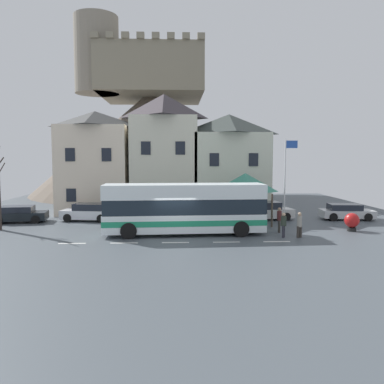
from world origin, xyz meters
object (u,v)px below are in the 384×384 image
Objects in this scene: parked_car_02 at (346,212)px; public_bench at (263,213)px; parked_car_00 at (265,211)px; pedestrian_01 at (279,218)px; pedestrian_02 at (284,223)px; parked_car_01 at (89,212)px; pedestrian_00 at (299,225)px; harbour_buoy at (352,221)px; transit_bus at (184,209)px; townhouse_01 at (164,153)px; hilltop_castle at (151,136)px; flagpole at (286,175)px; townhouse_00 at (96,162)px; bus_shelter at (245,183)px; townhouse_02 at (229,163)px; parked_car_03 at (19,214)px; pedestrian_03 at (257,216)px.

parked_car_02 is 6.60m from public_bench.
parked_car_00 is 5.55m from pedestrian_01.
public_bench is (0.45, 7.57, -0.43)m from pedestrian_02.
pedestrian_00 reaches higher than parked_car_01.
harbour_buoy is at bearing 20.00° from pedestrian_02.
parked_car_00 is 2.82× the size of pedestrian_02.
transit_bus reaches higher than parked_car_00.
townhouse_01 reaches higher than pedestrian_00.
parked_car_00 is at bearing -32.46° from townhouse_01.
hilltop_castle is 25.69m from parked_car_01.
parked_car_01 is at bearing -176.13° from parked_car_02.
transit_bus reaches higher than parked_car_02.
flagpole is (11.68, -26.30, -4.29)m from hilltop_castle.
townhouse_00 is 19.56m from pedestrian_00.
transit_bus is 6.32m from pedestrian_02.
pedestrian_02 is at bearing -74.56° from bus_shelter.
transit_bus is 6.26× the size of pedestrian_01.
parked_car_00 is (1.99, 1.85, -2.39)m from bus_shelter.
townhouse_00 is 6.26× the size of public_bench.
townhouse_00 is 15.72m from parked_car_00.
bus_shelter is 2.29× the size of pedestrian_01.
pedestrian_02 is 6.18m from flagpole.
parked_car_02 is at bearing 49.14° from pedestrian_00.
transit_bus is 9.55m from parked_car_01.
flagpole is at bearing 68.44° from pedestrian_01.
bus_shelter reaches higher than pedestrian_00.
flagpole is at bearing -23.47° from townhouse_00.
bus_shelter is (0.32, -6.99, -1.38)m from townhouse_02.
townhouse_00 is 1.02× the size of townhouse_02.
harbour_buoy is (11.35, 0.62, -0.96)m from transit_bus.
townhouse_01 reaches higher than bus_shelter.
townhouse_00 is at bearing -175.94° from townhouse_01.
parked_car_02 is (17.10, -24.67, -7.36)m from hilltop_castle.
townhouse_00 is 2.17× the size of parked_car_03.
flagpole is at bearing -158.57° from parked_car_02.
pedestrian_00 is at bearing -126.18° from parked_car_02.
parked_car_02 is at bearing -13.72° from townhouse_00.
townhouse_01 is 6.76× the size of pedestrian_00.
townhouse_01 is at bearing 124.85° from pedestrian_00.
townhouse_00 is at bearing 40.78° from parked_car_03.
pedestrian_03 is 6.34m from harbour_buoy.
bus_shelter is at bearing 179.81° from parked_car_01.
pedestrian_03 is at bearing 116.98° from pedestrian_01.
parked_car_01 is at bearing 152.11° from pedestrian_02.
parked_car_03 is 20.63m from flagpole.
townhouse_02 is at bearing -1.09° from townhouse_01.
pedestrian_02 is 1.00× the size of pedestrian_03.
pedestrian_01 is at bearing 84.22° from pedestrian_02.
harbour_buoy is (5.03, 0.23, -0.27)m from pedestrian_01.
pedestrian_02 is at bearing -76.70° from pedestrian_03.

